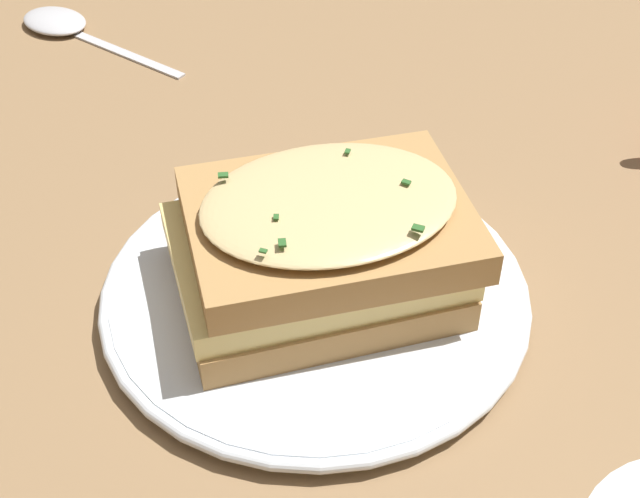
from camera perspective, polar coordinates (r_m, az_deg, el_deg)
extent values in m
plane|color=olive|center=(0.51, -1.53, -1.48)|extent=(2.40, 2.40, 0.00)
cylinder|color=white|center=(0.49, 0.00, -2.84)|extent=(0.22, 0.22, 0.01)
torus|color=white|center=(0.49, 0.00, -2.63)|extent=(0.23, 0.23, 0.01)
cube|color=#B2844C|center=(0.48, 0.00, -1.50)|extent=(0.13, 0.16, 0.02)
cube|color=#EAD17A|center=(0.47, 0.00, 0.02)|extent=(0.12, 0.16, 0.01)
cube|color=#B2844C|center=(0.46, 0.59, 1.66)|extent=(0.13, 0.16, 0.02)
ellipsoid|color=#DBBC7F|center=(0.45, 0.60, 3.07)|extent=(0.12, 0.14, 0.01)
cube|color=#2D6028|center=(0.47, 1.65, 6.44)|extent=(0.00, 0.00, 0.00)
cube|color=#2D6028|center=(0.43, -2.83, 2.06)|extent=(0.00, 0.00, 0.00)
cube|color=#2D6028|center=(0.46, -6.22, 4.72)|extent=(0.01, 0.01, 0.00)
cube|color=#2D6028|center=(0.45, 5.54, 4.29)|extent=(0.01, 0.01, 0.00)
cube|color=#2D6028|center=(0.41, -3.66, -0.12)|extent=(0.00, 0.00, 0.00)
cube|color=#2D6028|center=(0.41, -2.43, 0.40)|extent=(0.01, 0.01, 0.00)
cube|color=#2D6028|center=(0.42, 6.30, 1.33)|extent=(0.01, 0.01, 0.00)
cube|color=silver|center=(0.73, -12.19, 12.11)|extent=(0.10, 0.06, 0.00)
ellipsoid|color=silver|center=(0.78, -16.62, 13.81)|extent=(0.07, 0.07, 0.01)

